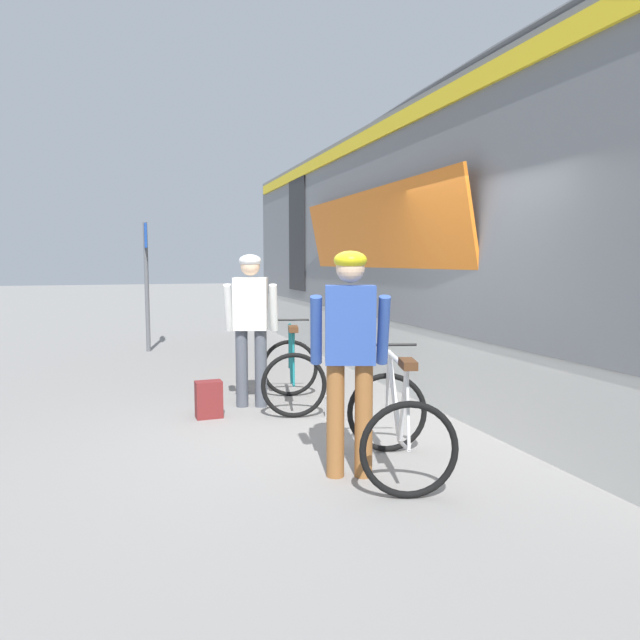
{
  "coord_description": "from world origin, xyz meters",
  "views": [
    {
      "loc": [
        -1.9,
        -4.9,
        1.68
      ],
      "look_at": [
        0.07,
        1.01,
        1.05
      ],
      "focal_mm": 32.51,
      "sensor_mm": 36.0,
      "label": 1
    }
  ],
  "objects_px": {
    "bicycle_near_teal": "(292,372)",
    "bicycle_far_white": "(397,424)",
    "cyclist_far_in_blue": "(350,343)",
    "water_bottle_near_the_bikes": "(328,406)",
    "backpack_on_platform": "(209,399)",
    "cyclist_near_in_white": "(251,316)",
    "platform_sign_post": "(146,265)"
  },
  "relations": [
    {
      "from": "bicycle_near_teal",
      "to": "bicycle_far_white",
      "type": "xyz_separation_m",
      "value": [
        0.22,
        -2.33,
        0.0
      ]
    },
    {
      "from": "cyclist_far_in_blue",
      "to": "water_bottle_near_the_bikes",
      "type": "bearing_deg",
      "value": 76.27
    },
    {
      "from": "backpack_on_platform",
      "to": "water_bottle_near_the_bikes",
      "type": "bearing_deg",
      "value": -19.54
    },
    {
      "from": "cyclist_near_in_white",
      "to": "water_bottle_near_the_bikes",
      "type": "bearing_deg",
      "value": -46.21
    },
    {
      "from": "bicycle_far_white",
      "to": "cyclist_far_in_blue",
      "type": "bearing_deg",
      "value": 171.88
    },
    {
      "from": "platform_sign_post",
      "to": "water_bottle_near_the_bikes",
      "type": "bearing_deg",
      "value": -72.78
    },
    {
      "from": "bicycle_far_white",
      "to": "water_bottle_near_the_bikes",
      "type": "height_order",
      "value": "bicycle_far_white"
    },
    {
      "from": "water_bottle_near_the_bikes",
      "to": "platform_sign_post",
      "type": "distance_m",
      "value": 5.89
    },
    {
      "from": "cyclist_near_in_white",
      "to": "cyclist_far_in_blue",
      "type": "bearing_deg",
      "value": -83.4
    },
    {
      "from": "backpack_on_platform",
      "to": "water_bottle_near_the_bikes",
      "type": "distance_m",
      "value": 1.29
    },
    {
      "from": "platform_sign_post",
      "to": "cyclist_near_in_white",
      "type": "bearing_deg",
      "value": -78.1
    },
    {
      "from": "cyclist_near_in_white",
      "to": "water_bottle_near_the_bikes",
      "type": "distance_m",
      "value": 1.37
    },
    {
      "from": "bicycle_far_white",
      "to": "backpack_on_platform",
      "type": "bearing_deg",
      "value": 119.43
    },
    {
      "from": "cyclist_near_in_white",
      "to": "bicycle_near_teal",
      "type": "xyz_separation_m",
      "value": [
        0.45,
        -0.13,
        -0.65
      ]
    },
    {
      "from": "cyclist_far_in_blue",
      "to": "backpack_on_platform",
      "type": "distance_m",
      "value": 2.39
    },
    {
      "from": "bicycle_near_teal",
      "to": "platform_sign_post",
      "type": "xyz_separation_m",
      "value": [
        -1.44,
        4.85,
        1.22
      ]
    },
    {
      "from": "water_bottle_near_the_bikes",
      "to": "platform_sign_post",
      "type": "height_order",
      "value": "platform_sign_post"
    },
    {
      "from": "cyclist_far_in_blue",
      "to": "bicycle_far_white",
      "type": "relative_size",
      "value": 1.44
    },
    {
      "from": "backpack_on_platform",
      "to": "water_bottle_near_the_bikes",
      "type": "height_order",
      "value": "backpack_on_platform"
    },
    {
      "from": "backpack_on_platform",
      "to": "bicycle_near_teal",
      "type": "bearing_deg",
      "value": 9.43
    },
    {
      "from": "cyclist_near_in_white",
      "to": "platform_sign_post",
      "type": "xyz_separation_m",
      "value": [
        -0.99,
        4.72,
        0.57
      ]
    },
    {
      "from": "water_bottle_near_the_bikes",
      "to": "platform_sign_post",
      "type": "bearing_deg",
      "value": 107.22
    },
    {
      "from": "cyclist_near_in_white",
      "to": "bicycle_far_white",
      "type": "xyz_separation_m",
      "value": [
        0.66,
        -2.47,
        -0.65
      ]
    },
    {
      "from": "water_bottle_near_the_bikes",
      "to": "backpack_on_platform",
      "type": "bearing_deg",
      "value": 162.63
    },
    {
      "from": "water_bottle_near_the_bikes",
      "to": "bicycle_near_teal",
      "type": "bearing_deg",
      "value": 112.72
    },
    {
      "from": "cyclist_near_in_white",
      "to": "cyclist_far_in_blue",
      "type": "height_order",
      "value": "same"
    },
    {
      "from": "bicycle_far_white",
      "to": "water_bottle_near_the_bikes",
      "type": "relative_size",
      "value": 5.17
    },
    {
      "from": "cyclist_far_in_blue",
      "to": "backpack_on_platform",
      "type": "bearing_deg",
      "value": 111.51
    },
    {
      "from": "bicycle_near_teal",
      "to": "water_bottle_near_the_bikes",
      "type": "distance_m",
      "value": 0.7
    },
    {
      "from": "bicycle_near_teal",
      "to": "platform_sign_post",
      "type": "relative_size",
      "value": 0.5
    },
    {
      "from": "cyclist_near_in_white",
      "to": "bicycle_far_white",
      "type": "bearing_deg",
      "value": -74.96
    },
    {
      "from": "bicycle_near_teal",
      "to": "cyclist_near_in_white",
      "type": "bearing_deg",
      "value": 163.18
    }
  ]
}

